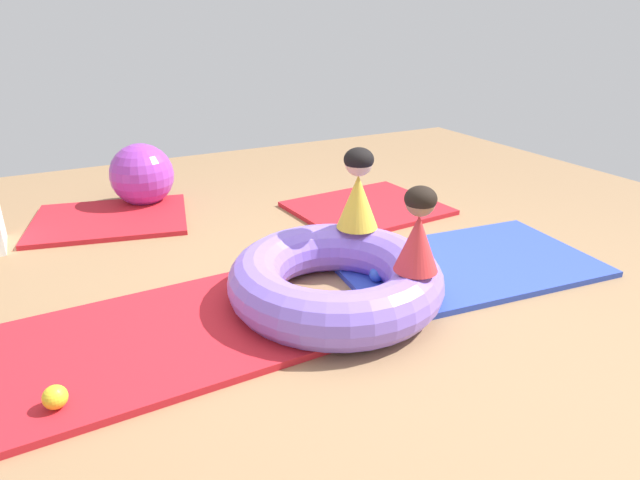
{
  "coord_description": "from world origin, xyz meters",
  "views": [
    {
      "loc": [
        -1.47,
        -2.57,
        1.64
      ],
      "look_at": [
        -0.04,
        0.17,
        0.34
      ],
      "focal_mm": 30.67,
      "sensor_mm": 36.0,
      "label": 1
    }
  ],
  "objects_px": {
    "child_in_yellow": "(358,190)",
    "play_ball_blue": "(377,274)",
    "inflatable_cushion": "(335,280)",
    "play_ball_green": "(421,196)",
    "exercise_ball_large": "(142,175)",
    "play_ball_pink": "(363,212)",
    "child_in_red": "(418,230)",
    "play_ball_yellow": "(55,397)"
  },
  "relations": [
    {
      "from": "child_in_red",
      "to": "exercise_ball_large",
      "type": "height_order",
      "value": "child_in_red"
    },
    {
      "from": "play_ball_green",
      "to": "child_in_red",
      "type": "bearing_deg",
      "value": -128.56
    },
    {
      "from": "inflatable_cushion",
      "to": "play_ball_pink",
      "type": "xyz_separation_m",
      "value": [
        0.89,
        1.13,
        -0.08
      ]
    },
    {
      "from": "play_ball_yellow",
      "to": "exercise_ball_large",
      "type": "bearing_deg",
      "value": 71.5
    },
    {
      "from": "inflatable_cushion",
      "to": "play_ball_green",
      "type": "relative_size",
      "value": 12.17
    },
    {
      "from": "child_in_yellow",
      "to": "play_ball_yellow",
      "type": "relative_size",
      "value": 4.94
    },
    {
      "from": "child_in_red",
      "to": "play_ball_yellow",
      "type": "height_order",
      "value": "child_in_red"
    },
    {
      "from": "play_ball_pink",
      "to": "play_ball_blue",
      "type": "relative_size",
      "value": 0.8
    },
    {
      "from": "child_in_yellow",
      "to": "play_ball_blue",
      "type": "relative_size",
      "value": 5.5
    },
    {
      "from": "exercise_ball_large",
      "to": "play_ball_green",
      "type": "bearing_deg",
      "value": -28.47
    },
    {
      "from": "child_in_red",
      "to": "play_ball_green",
      "type": "relative_size",
      "value": 4.55
    },
    {
      "from": "child_in_red",
      "to": "exercise_ball_large",
      "type": "xyz_separation_m",
      "value": [
        -0.95,
        2.78,
        -0.27
      ]
    },
    {
      "from": "child_in_red",
      "to": "play_ball_green",
      "type": "distance_m",
      "value": 2.08
    },
    {
      "from": "play_ball_green",
      "to": "exercise_ball_large",
      "type": "bearing_deg",
      "value": 151.53
    },
    {
      "from": "child_in_red",
      "to": "play_ball_pink",
      "type": "height_order",
      "value": "child_in_red"
    },
    {
      "from": "child_in_red",
      "to": "exercise_ball_large",
      "type": "relative_size",
      "value": 0.86
    },
    {
      "from": "play_ball_blue",
      "to": "child_in_yellow",
      "type": "bearing_deg",
      "value": 89.28
    },
    {
      "from": "inflatable_cushion",
      "to": "play_ball_green",
      "type": "distance_m",
      "value": 1.98
    },
    {
      "from": "play_ball_pink",
      "to": "exercise_ball_large",
      "type": "bearing_deg",
      "value": 140.33
    },
    {
      "from": "play_ball_green",
      "to": "play_ball_pink",
      "type": "bearing_deg",
      "value": -173.02
    },
    {
      "from": "play_ball_green",
      "to": "play_ball_pink",
      "type": "relative_size",
      "value": 1.37
    },
    {
      "from": "inflatable_cushion",
      "to": "play_ball_blue",
      "type": "bearing_deg",
      "value": 11.38
    },
    {
      "from": "child_in_red",
      "to": "play_ball_yellow",
      "type": "xyz_separation_m",
      "value": [
        -1.86,
        0.07,
        -0.46
      ]
    },
    {
      "from": "child_in_yellow",
      "to": "play_ball_pink",
      "type": "relative_size",
      "value": 6.92
    },
    {
      "from": "child_in_yellow",
      "to": "play_ball_green",
      "type": "height_order",
      "value": "child_in_yellow"
    },
    {
      "from": "play_ball_yellow",
      "to": "play_ball_blue",
      "type": "bearing_deg",
      "value": 11.09
    },
    {
      "from": "child_in_yellow",
      "to": "play_ball_pink",
      "type": "distance_m",
      "value": 1.09
    },
    {
      "from": "child_in_yellow",
      "to": "play_ball_blue",
      "type": "distance_m",
      "value": 0.56
    },
    {
      "from": "child_in_yellow",
      "to": "play_ball_blue",
      "type": "height_order",
      "value": "child_in_yellow"
    },
    {
      "from": "child_in_red",
      "to": "child_in_yellow",
      "type": "bearing_deg",
      "value": 175.96
    },
    {
      "from": "play_ball_blue",
      "to": "play_ball_yellow",
      "type": "bearing_deg",
      "value": -168.91
    },
    {
      "from": "play_ball_yellow",
      "to": "child_in_yellow",
      "type": "bearing_deg",
      "value": 18.42
    },
    {
      "from": "inflatable_cushion",
      "to": "exercise_ball_large",
      "type": "xyz_separation_m",
      "value": [
        -0.65,
        2.41,
        0.12
      ]
    },
    {
      "from": "inflatable_cushion",
      "to": "exercise_ball_large",
      "type": "relative_size",
      "value": 2.29
    },
    {
      "from": "inflatable_cushion",
      "to": "exercise_ball_large",
      "type": "distance_m",
      "value": 2.5
    },
    {
      "from": "play_ball_yellow",
      "to": "play_ball_pink",
      "type": "xyz_separation_m",
      "value": [
        2.45,
        1.43,
        -0.02
      ]
    },
    {
      "from": "play_ball_blue",
      "to": "exercise_ball_large",
      "type": "distance_m",
      "value": 2.55
    },
    {
      "from": "inflatable_cushion",
      "to": "child_in_red",
      "type": "xyz_separation_m",
      "value": [
        0.3,
        -0.37,
        0.39
      ]
    },
    {
      "from": "child_in_yellow",
      "to": "play_ball_blue",
      "type": "bearing_deg",
      "value": 68.25
    },
    {
      "from": "child_in_yellow",
      "to": "exercise_ball_large",
      "type": "bearing_deg",
      "value": -85.41
    },
    {
      "from": "play_ball_pink",
      "to": "exercise_ball_large",
      "type": "distance_m",
      "value": 2.02
    },
    {
      "from": "play_ball_green",
      "to": "play_ball_blue",
      "type": "bearing_deg",
      "value": -136.85
    }
  ]
}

